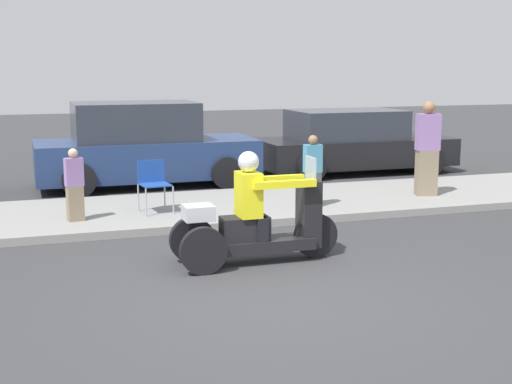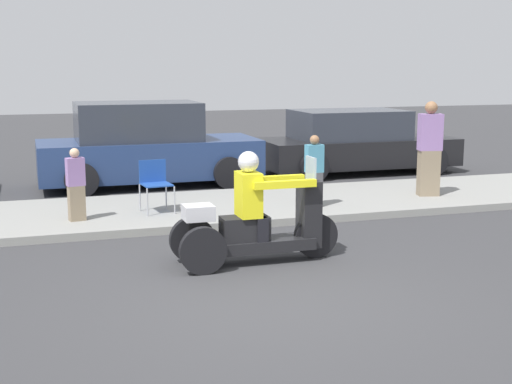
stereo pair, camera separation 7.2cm
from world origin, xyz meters
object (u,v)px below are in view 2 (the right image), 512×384
Objects in this scene: folding_chair_set_back at (155,180)px; parked_car_lot_far at (354,143)px; spectator_by_tree at (429,150)px; parked_car_lot_right at (146,147)px; motorcycle_trike at (256,223)px; spectator_near_curb at (76,186)px; spectator_far_back at (314,172)px.

folding_chair_set_back is 0.19× the size of parked_car_lot_far.
spectator_by_tree reaches higher than folding_chair_set_back.
parked_car_lot_right reaches higher than folding_chair_set_back.
motorcycle_trike is 1.93× the size of spectator_near_curb.
parked_car_lot_far is at bearing 55.48° from motorcycle_trike.
spectator_near_curb is at bearing -165.91° from folding_chair_set_back.
spectator_far_back is at bearing -9.59° from folding_chair_set_back.
parked_car_lot_far is (2.62, 3.94, -0.02)m from spectator_far_back.
parked_car_lot_far is at bearing 85.70° from spectator_by_tree.
parked_car_lot_right is (-4.53, 3.33, -0.15)m from spectator_by_tree.
motorcycle_trike is 2.59× the size of folding_chair_set_back.
spectator_by_tree is 2.06× the size of folding_chair_set_back.
parked_car_lot_right is at bearing 83.27° from folding_chair_set_back.
motorcycle_trike is at bearing -52.90° from spectator_near_curb.
spectator_by_tree reaches higher than parked_car_lot_right.
spectator_by_tree is at bearing 7.76° from spectator_far_back.
spectator_near_curb is 6.16m from spectator_by_tree.
spectator_far_back reaches higher than folding_chair_set_back.
spectator_far_back is (3.81, -0.12, 0.04)m from spectator_near_curb.
spectator_near_curb is 0.25× the size of parked_car_lot_right.
parked_car_lot_right is (1.62, 3.53, 0.14)m from spectator_near_curb.
parked_car_lot_far reaches higher than folding_chair_set_back.
spectator_by_tree is 5.62m from parked_car_lot_right.
parked_car_lot_right is 4.81m from parked_car_lot_far.
spectator_far_back is 0.27× the size of parked_car_lot_far.
parked_car_lot_far is at bearing 56.37° from spectator_far_back.
spectator_by_tree is at bearing 1.86° from spectator_near_curb.
spectator_by_tree is 0.38× the size of parked_car_lot_right.
parked_car_lot_far is at bearing 34.08° from folding_chair_set_back.
motorcycle_trike is 7.83m from parked_car_lot_far.
spectator_far_back reaches higher than spectator_near_curb.
spectator_by_tree is 1.42× the size of spectator_far_back.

